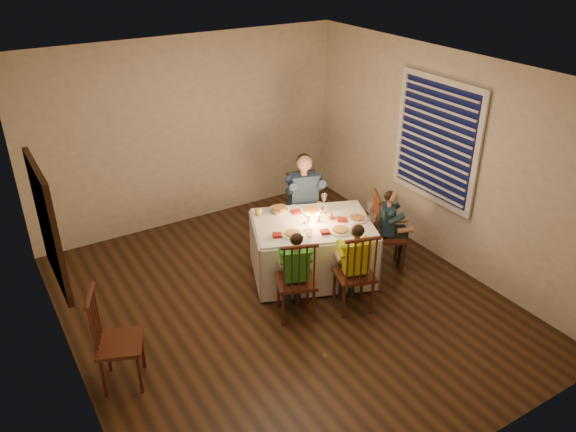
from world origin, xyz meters
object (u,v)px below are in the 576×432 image
chair_adult (303,243)px  adult (303,243)px  dining_table (312,238)px  child_yellow (352,307)px  child_green (296,315)px  chair_near_right (352,307)px  child_teal (386,266)px  chair_near_left (296,315)px  chair_end (386,266)px  chair_extra (127,381)px  serving_bowl (279,210)px

chair_adult → adult: bearing=0.0°
dining_table → child_yellow: size_ratio=1.57×
dining_table → child_green: 0.97m
chair_adult → chair_near_right: bearing=-84.6°
dining_table → child_green: size_ratio=1.61×
child_green → child_yellow: 0.65m
child_yellow → child_teal: bearing=-135.1°
chair_near_left → chair_near_right: size_ratio=1.00×
chair_end → chair_near_left: bearing=129.3°
dining_table → chair_extra: size_ratio=1.64×
chair_near_right → child_teal: bearing=-135.1°
chair_end → child_teal: child_teal is taller
adult → child_green: 1.56m
child_teal → chair_extra: bearing=124.3°
child_teal → serving_bowl: bearing=85.7°
child_green → child_yellow: (0.61, -0.22, 0.00)m
chair_adult → child_yellow: size_ratio=0.93×
chair_near_right → chair_end: same height
dining_table → serving_bowl: bearing=136.8°
chair_near_left → adult: adult is taller
chair_near_left → adult: size_ratio=0.78×
chair_near_right → adult: bearing=-84.5°
child_green → child_yellow: size_ratio=0.98×
chair_end → child_yellow: bearing=147.6°
child_green → chair_near_left: bearing=-0.0°
adult → child_green: size_ratio=1.22×
chair_adult → chair_near_right: same height
chair_near_left → serving_bowl: 1.32m
adult → chair_extra: bearing=-138.6°
chair_extra → serving_bowl: size_ratio=4.60×
chair_near_left → serving_bowl: (0.39, 1.00, 0.76)m
child_teal → chair_near_right: bearing=147.6°
chair_end → child_yellow: child_yellow is taller
chair_near_right → chair_adult: bearing=-84.5°
chair_end → child_yellow: (-0.89, -0.47, 0.00)m
serving_bowl → child_yellow: bearing=-79.5°
chair_end → child_yellow: 1.00m
chair_end → child_green: child_green is taller
adult → dining_table: bearing=-98.3°
chair_extra → adult: bearing=-43.2°
child_teal → chair_near_left: bearing=129.3°
dining_table → chair_extra: dining_table is taller
chair_near_right → child_green: size_ratio=0.95×
dining_table → chair_end: 1.09m
chair_end → serving_bowl: serving_bowl is taller
chair_adult → serving_bowl: size_ratio=4.47×
chair_near_right → adult: 1.51m
chair_extra → child_teal: size_ratio=0.98×
dining_table → chair_adult: size_ratio=1.69×
chair_adult → dining_table: bearing=-98.3°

